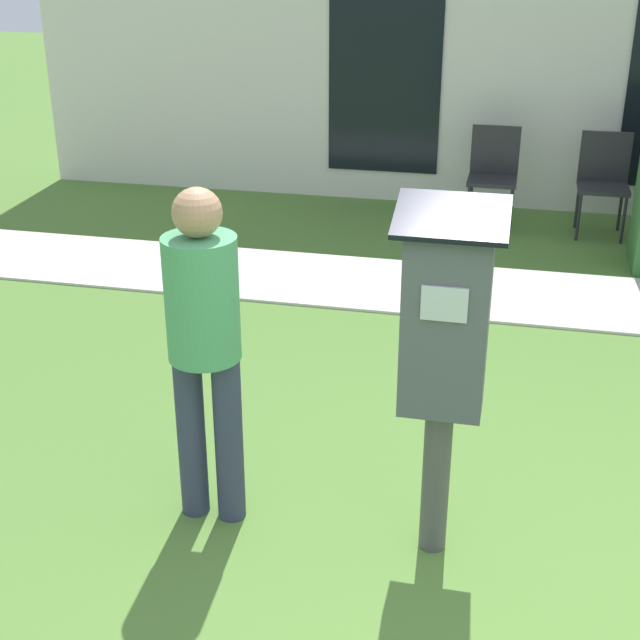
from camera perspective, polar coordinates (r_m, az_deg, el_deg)
ground_plane at (r=3.73m, az=10.49°, el=-19.50°), size 40.00×40.00×0.00m
sidewalk at (r=6.87m, az=12.27°, el=1.58°), size 12.00×1.10×0.02m
building_facade at (r=8.93m, az=13.68°, el=17.05°), size 10.00×0.26×3.20m
parking_meter at (r=3.62m, az=7.96°, el=-1.25°), size 0.44×0.31×1.59m
person_standing at (r=3.88m, az=-7.43°, el=-0.91°), size 0.32×0.32×1.58m
outdoor_chair_left at (r=8.43m, az=11.04°, el=9.51°), size 0.44×0.44×0.90m
outdoor_chair_middle at (r=8.41m, az=17.70°, el=8.80°), size 0.44×0.44×0.90m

